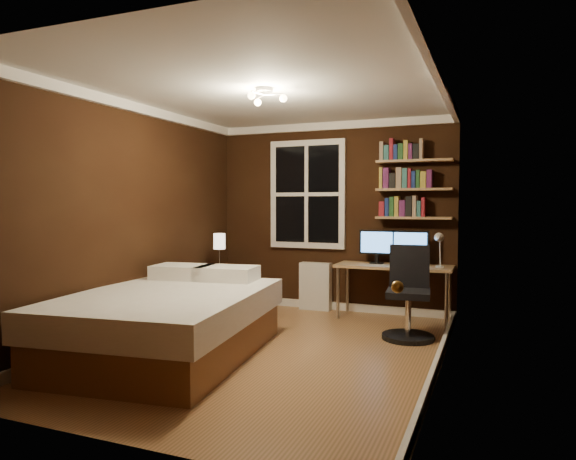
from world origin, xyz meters
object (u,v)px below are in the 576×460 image
at_px(desk, 394,270).
at_px(bed, 169,322).
at_px(monitor_left, 377,247).
at_px(nightstand, 220,291).
at_px(desk_lamp, 440,250).
at_px(bedside_lamp, 219,250).
at_px(office_chair, 408,303).
at_px(radiator, 316,286).
at_px(monitor_right, 410,248).

bearing_deg(desk, bed, -125.91).
distance_m(desk, monitor_left, 0.36).
height_order(bed, monitor_left, monitor_left).
height_order(nightstand, desk_lamp, desk_lamp).
bearing_deg(desk, bedside_lamp, -164.88).
xyz_separation_m(bed, office_chair, (1.99, 1.46, 0.05)).
distance_m(bedside_lamp, desk_lamp, 2.71).
distance_m(nightstand, radiator, 1.28).
height_order(nightstand, radiator, radiator).
height_order(desk, monitor_right, monitor_right).
distance_m(bed, monitor_left, 2.84).
xyz_separation_m(bedside_lamp, desk_lamp, (2.67, 0.44, 0.06)).
relative_size(monitor_left, office_chair, 0.45).
bearing_deg(office_chair, monitor_left, 114.33).
distance_m(radiator, monitor_left, 1.02).
bearing_deg(nightstand, bed, -60.68).
height_order(monitor_left, office_chair, monitor_left).
bearing_deg(nightstand, bedside_lamp, 0.00).
height_order(bed, desk, bed).
bearing_deg(desk_lamp, bedside_lamp, -170.61).
height_order(monitor_left, monitor_right, same).
bearing_deg(radiator, bedside_lamp, -144.61).
relative_size(desk, monitor_left, 3.17).
distance_m(monitor_left, monitor_right, 0.42).
bearing_deg(nightstand, monitor_left, 33.77).
xyz_separation_m(radiator, desk, (1.07, -0.17, 0.29)).
xyz_separation_m(bed, nightstand, (-0.44, 1.74, -0.02)).
height_order(radiator, monitor_left, monitor_left).
height_order(monitor_right, desk_lamp, desk_lamp).
bearing_deg(bedside_lamp, nightstand, 0.00).
bearing_deg(office_chair, nightstand, 167.50).
bearing_deg(bedside_lamp, desk, 15.12).
bearing_deg(monitor_left, desk, -17.28).
bearing_deg(desk, radiator, 170.95).
bearing_deg(monitor_right, desk_lamp, -28.98).
relative_size(bedside_lamp, office_chair, 0.44).
xyz_separation_m(monitor_left, office_chair, (0.54, -0.92, -0.51)).
bearing_deg(desk, nightstand, -164.88).
bearing_deg(office_chair, radiator, 137.61).
xyz_separation_m(bedside_lamp, radiator, (1.05, 0.74, -0.51)).
bearing_deg(office_chair, desk, 104.13).
distance_m(monitor_left, desk_lamp, 0.80).
distance_m(bed, office_chair, 2.47).
height_order(monitor_right, office_chair, monitor_right).
bearing_deg(office_chair, bed, -149.62).
xyz_separation_m(desk, monitor_left, (-0.23, 0.07, 0.27)).
relative_size(bed, desk, 1.69).
relative_size(bed, desk_lamp, 5.43).
height_order(bed, radiator, bed).
xyz_separation_m(monitor_right, office_chair, (0.12, -0.92, -0.51)).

